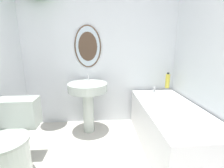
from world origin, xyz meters
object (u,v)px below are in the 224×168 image
object	(u,v)px
toilet	(11,145)
bathtub	(170,127)
shampoo_bottle	(168,81)
pedestal_sink	(88,95)

from	to	relation	value
toilet	bathtub	distance (m)	1.76
shampoo_bottle	bathtub	bearing A→B (deg)	-106.96
pedestal_sink	shampoo_bottle	world-z (taller)	shampoo_bottle
toilet	pedestal_sink	world-z (taller)	pedestal_sink
bathtub	shampoo_bottle	xyz separation A→B (m)	(0.18, 0.59, 0.45)
pedestal_sink	bathtub	world-z (taller)	pedestal_sink
toilet	bathtub	size ratio (longest dim) A/B	0.48
shampoo_bottle	toilet	bearing A→B (deg)	-155.50
toilet	bathtub	world-z (taller)	toilet
toilet	pedestal_sink	bearing A→B (deg)	46.97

